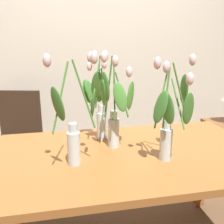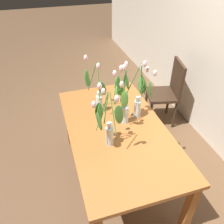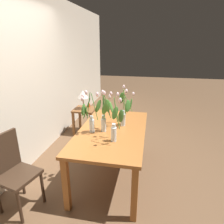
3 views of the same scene
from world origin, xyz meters
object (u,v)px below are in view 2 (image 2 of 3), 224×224
Objects in this scene: dining_chair at (168,90)px; tulip_vase_3 at (107,124)px; tulip_vase_0 at (98,95)px; tulip_vase_1 at (139,95)px; tulip_vase_2 at (123,101)px; dining_table at (117,136)px.

tulip_vase_3 is at bearing -49.64° from dining_chair.
tulip_vase_3 is at bearing -5.70° from tulip_vase_0.
tulip_vase_3 is (0.32, -0.42, 0.00)m from tulip_vase_1.
tulip_vase_0 reaches higher than tulip_vase_1.
tulip_vase_0 is 0.30m from tulip_vase_2.
tulip_vase_0 reaches higher than dining_chair.
tulip_vase_3 is (0.18, -0.15, 0.33)m from dining_table.
dining_chair is (-0.80, 1.01, -0.12)m from dining_table.
tulip_vase_3 is 0.61× the size of dining_chair.
dining_table is 1.72× the size of dining_chair.
dining_table is at bearing -44.53° from tulip_vase_2.
tulip_vase_2 reaches higher than dining_chair.
tulip_vase_1 reaches higher than dining_table.
dining_table is 0.44m from tulip_vase_0.
tulip_vase_2 is at bearing 35.68° from tulip_vase_0.
tulip_vase_2 is at bearing 138.78° from tulip_vase_3.
tulip_vase_2 reaches higher than tulip_vase_1.
tulip_vase_0 is (-0.32, -0.10, 0.28)m from dining_table.
dining_table is 2.72× the size of tulip_vase_0.
tulip_vase_2 reaches higher than dining_table.
tulip_vase_3 reaches higher than dining_table.
tulip_vase_1 is 0.21m from tulip_vase_2.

